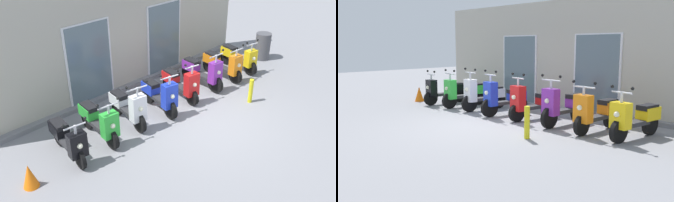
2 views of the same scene
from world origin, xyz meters
The scene contains 13 objects.
ground_plane centered at (0.00, 0.00, 0.00)m, with size 40.00×40.00×0.00m, color gray.
storefront_facade centered at (0.00, 3.17, 1.60)m, with size 9.70×0.50×3.31m.
scooter_black centered at (-3.30, 1.31, 0.46)m, with size 0.58×1.56×1.16m.
scooter_green centered at (-2.40, 1.39, 0.48)m, with size 0.58×1.61×1.23m.
scooter_white centered at (-1.49, 1.41, 0.49)m, with size 0.64×1.57×1.31m.
scooter_blue centered at (-0.49, 1.29, 0.50)m, with size 0.66×1.55×1.31m.
scooter_red centered at (0.46, 1.39, 0.47)m, with size 0.62×1.57×1.27m.
scooter_purple centered at (1.45, 1.41, 0.50)m, with size 0.61×1.65×1.29m.
scooter_orange centered at (2.39, 1.35, 0.48)m, with size 0.63×1.60×1.21m.
scooter_yellow centered at (3.29, 1.37, 0.45)m, with size 0.64×1.60×1.17m.
trash_bin centered at (4.69, 1.32, 0.47)m, with size 0.53×0.53×0.94m, color #4C4C51.
traffic_cone centered at (-4.40, 1.00, 0.26)m, with size 0.32×0.32×0.52m, color orange.
curb_bollard centered at (1.62, -0.19, 0.35)m, with size 0.12×0.12×0.70m, color yellow.
Camera 1 is at (-6.57, -4.90, 5.05)m, focal length 39.48 mm.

